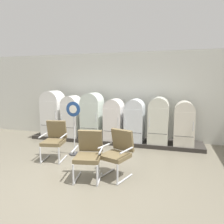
{
  "coord_description": "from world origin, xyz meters",
  "views": [
    {
      "loc": [
        1.99,
        -3.95,
        2.09
      ],
      "look_at": [
        0.04,
        2.75,
        1.09
      ],
      "focal_mm": 34.16,
      "sensor_mm": 36.0,
      "label": 1
    }
  ],
  "objects": [
    {
      "name": "ground",
      "position": [
        0.0,
        0.0,
        -0.03
      ],
      "size": [
        12.0,
        10.0,
        0.05
      ],
      "primitive_type": "cube",
      "color": "#706958"
    },
    {
      "name": "armchair_left",
      "position": [
        -1.07,
        0.99,
        0.58
      ],
      "size": [
        0.68,
        0.75,
        1.03
      ],
      "color": "silver",
      "rests_on": "ground"
    },
    {
      "name": "display_plinth",
      "position": [
        0.0,
        3.02,
        0.06
      ],
      "size": [
        5.96,
        0.95,
        0.12
      ],
      "primitive_type": "cube",
      "color": "#2F2B28",
      "rests_on": "ground"
    },
    {
      "name": "refrigerator_6",
      "position": [
        2.33,
        2.91,
        0.85
      ],
      "size": [
        0.6,
        0.67,
        1.37
      ],
      "color": "silver",
      "rests_on": "display_plinth"
    },
    {
      "name": "armchair_right",
      "position": [
        0.85,
        0.44,
        0.58
      ],
      "size": [
        0.74,
        0.81,
        1.03
      ],
      "color": "silver",
      "rests_on": "ground"
    },
    {
      "name": "sign_stand",
      "position": [
        -0.71,
        1.44,
        0.72
      ],
      "size": [
        0.42,
        0.32,
        1.54
      ],
      "color": "#2D2D30",
      "rests_on": "ground"
    },
    {
      "name": "refrigerator_5",
      "position": [
        1.55,
        2.94,
        0.91
      ],
      "size": [
        0.63,
        0.73,
        1.48
      ],
      "color": "silver",
      "rests_on": "display_plinth"
    },
    {
      "name": "refrigerator_2",
      "position": [
        -0.73,
        2.93,
        0.96
      ],
      "size": [
        0.67,
        0.71,
        1.59
      ],
      "color": "silver",
      "rests_on": "display_plinth"
    },
    {
      "name": "armchair_center",
      "position": [
        0.27,
        0.17,
        0.58
      ],
      "size": [
        0.68,
        0.76,
        1.03
      ],
      "color": "silver",
      "rests_on": "ground"
    },
    {
      "name": "refrigerator_1",
      "position": [
        -1.51,
        2.9,
        0.91
      ],
      "size": [
        0.59,
        0.65,
        1.47
      ],
      "color": "white",
      "rests_on": "display_plinth"
    },
    {
      "name": "refrigerator_3",
      "position": [
        0.06,
        2.92,
        0.86
      ],
      "size": [
        0.59,
        0.69,
        1.39
      ],
      "color": "white",
      "rests_on": "display_plinth"
    },
    {
      "name": "back_wall",
      "position": [
        0.0,
        3.66,
        1.57
      ],
      "size": [
        11.76,
        0.12,
        3.12
      ],
      "color": "silver",
      "rests_on": "ground"
    },
    {
      "name": "refrigerator_0",
      "position": [
        -2.27,
        2.91,
        0.99
      ],
      "size": [
        0.71,
        0.67,
        1.64
      ],
      "color": "white",
      "rests_on": "display_plinth"
    },
    {
      "name": "refrigerator_4",
      "position": [
        0.77,
        2.92,
        0.87
      ],
      "size": [
        0.61,
        0.69,
        1.4
      ],
      "color": "white",
      "rests_on": "display_plinth"
    }
  ]
}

